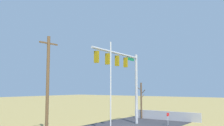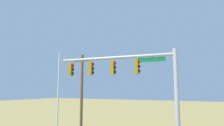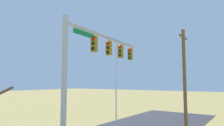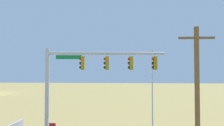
# 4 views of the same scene
# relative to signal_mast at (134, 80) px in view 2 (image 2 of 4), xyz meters

# --- Properties ---
(signal_mast) EXTENTS (8.42, 1.04, 7.24)m
(signal_mast) POSITION_rel_signal_mast_xyz_m (0.00, 0.00, 0.00)
(signal_mast) COLOR #B2B5BA
(signal_mast) RESTS_ON ground_plane
(flagpole) EXTENTS (0.10, 0.10, 7.27)m
(flagpole) POSITION_rel_signal_mast_xyz_m (-4.88, -1.83, -1.67)
(flagpole) COLOR silver
(flagpole) RESTS_ON ground_plane
(utility_pole) EXTENTS (1.90, 0.26, 8.02)m
(utility_pole) POSITION_rel_signal_mast_xyz_m (-6.61, 3.35, -1.13)
(utility_pole) COLOR brown
(utility_pole) RESTS_ON ground_plane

